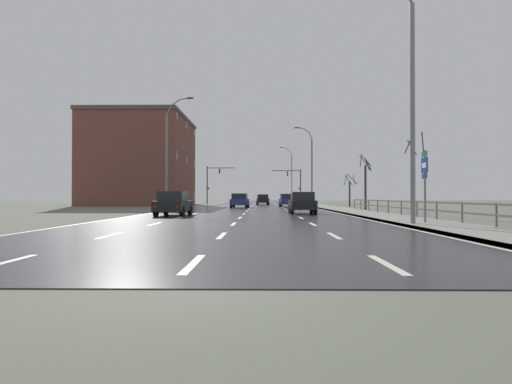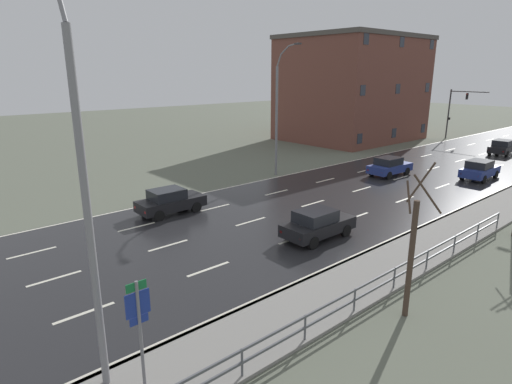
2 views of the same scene
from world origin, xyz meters
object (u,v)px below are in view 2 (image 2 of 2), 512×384
Objects in this scene: street_lamp_foreground at (83,196)px; car_near_left at (389,166)px; highway_sign at (139,322)px; car_distant at (503,147)px; brick_building at (352,88)px; street_lamp_left_bank at (278,114)px; car_near_right at (170,201)px; traffic_signal_left at (455,107)px; car_mid_centre at (318,224)px; car_far_right at (480,169)px.

street_lamp_foreground is 29.49m from car_near_left.
car_distant is (-6.99, 44.44, -1.29)m from highway_sign.
brick_building reaches higher than highway_sign.
street_lamp_left_bank is 2.55× the size of car_near_right.
car_distant is at bearing -38.44° from traffic_signal_left.
highway_sign is 0.20× the size of brick_building.
traffic_signal_left reaches higher than car_mid_centre.
highway_sign is at bearing -84.44° from car_distant.
brick_building is (-20.34, 29.59, 5.59)m from car_mid_centre.
highway_sign is (0.96, 0.74, -3.36)m from street_lamp_foreground.
car_near_right is 24.92m from car_far_right.
car_near_left is 0.26× the size of brick_building.
car_distant is 18.65m from brick_building.
street_lamp_left_bank is 10.33m from car_near_left.
highway_sign is at bearing -59.40° from brick_building.
traffic_signal_left is at bearing 106.55° from car_near_left.
car_far_right is at bearing 90.33° from car_mid_centre.
highway_sign reaches higher than car_near_left.
traffic_signal_left reaches higher than car_far_right.
car_far_right is 23.44m from brick_building.
car_far_right is (11.42, -19.66, -3.30)m from traffic_signal_left.
brick_building is at bearing 112.20° from street_lamp_left_bank.
street_lamp_foreground is 2.69× the size of car_far_right.
highway_sign is at bearing -51.83° from street_lamp_left_bank.
brick_building is (-20.47, 9.96, 5.59)m from car_far_right.
street_lamp_foreground reaches higher than car_far_right.
car_distant is 0.26× the size of brick_building.
brick_building is (-8.72, 21.36, 1.25)m from street_lamp_left_bank.
street_lamp_foreground is 3.43× the size of highway_sign.
car_near_left is 1.01× the size of car_near_right.
car_mid_centre is at bearing 104.36° from street_lamp_foreground.
street_lamp_left_bank is 2.51× the size of car_distant.
car_near_left is at bearing -142.52° from car_far_right.
street_lamp_left_bank is at bearing 145.41° from car_mid_centre.
highway_sign reaches higher than car_distant.
highway_sign reaches higher than car_far_right.
street_lamp_foreground is 48.37m from brick_building.
car_distant is at bearing 97.61° from street_lamp_foreground.
car_mid_centre is (-4.20, 11.90, -1.29)m from highway_sign.
traffic_signal_left is 13.46m from brick_building.
street_lamp_left_bank reaches higher than car_near_left.
car_near_right is 0.99× the size of car_far_right.
car_mid_centre is at bearing 109.43° from highway_sign.
car_near_left is 7.03m from car_far_right.
car_near_left is 16.10m from car_mid_centre.
traffic_signal_left is at bearing 105.63° from street_lamp_foreground.
brick_building is at bearing -173.83° from car_distant.
car_mid_centre and car_distant have the same top height.
street_lamp_left_bank is at bearing -137.45° from car_far_right.
street_lamp_foreground is 25.62m from street_lamp_left_bank.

